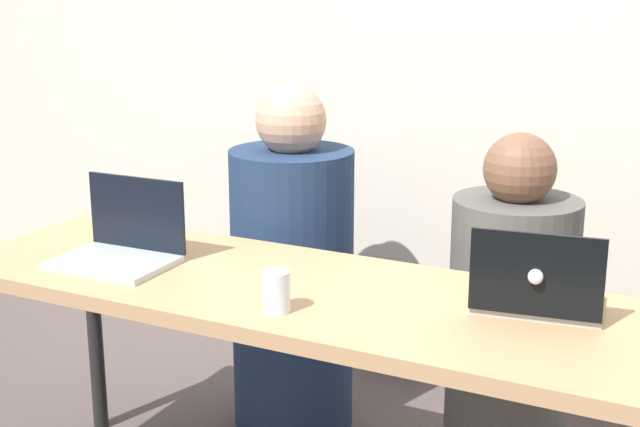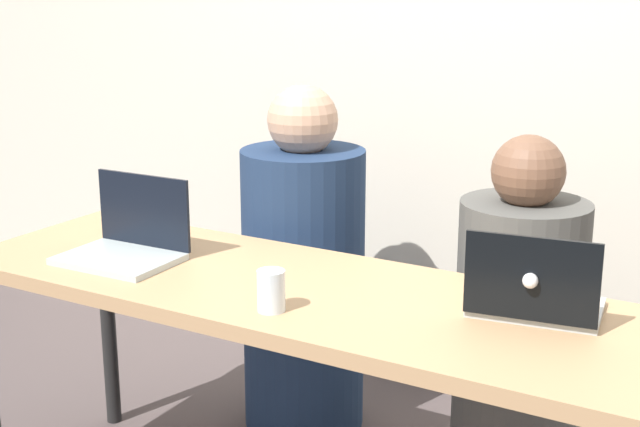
# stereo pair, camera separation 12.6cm
# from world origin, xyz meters

# --- Properties ---
(back_wall) EXTENTS (5.17, 0.10, 2.43)m
(back_wall) POSITION_xyz_m (0.00, 1.19, 1.22)
(back_wall) COLOR beige
(back_wall) RESTS_ON ground
(desk) EXTENTS (1.99, 0.60, 0.74)m
(desk) POSITION_xyz_m (0.00, 0.00, 0.67)
(desk) COLOR tan
(desk) RESTS_ON ground
(person_on_left) EXTENTS (0.50, 0.50, 1.17)m
(person_on_left) POSITION_xyz_m (-0.37, 0.59, 0.52)
(person_on_left) COLOR navy
(person_on_left) RESTS_ON ground
(person_on_right) EXTENTS (0.44, 0.44, 1.08)m
(person_on_right) POSITION_xyz_m (0.37, 0.59, 0.48)
(person_on_right) COLOR #4E4D49
(person_on_right) RESTS_ON ground
(laptop_front_left) EXTENTS (0.32, 0.27, 0.22)m
(laptop_front_left) POSITION_xyz_m (-0.56, -0.05, 0.79)
(laptop_front_left) COLOR #AFBAB8
(laptop_front_left) RESTS_ON desk
(laptop_back_right) EXTENTS (0.33, 0.27, 0.21)m
(laptop_back_right) POSITION_xyz_m (0.55, 0.09, 0.79)
(laptop_back_right) COLOR #AEB4B3
(laptop_back_right) RESTS_ON desk
(water_glass_center) EXTENTS (0.07, 0.07, 0.10)m
(water_glass_center) POSITION_xyz_m (0.01, -0.18, 0.78)
(water_glass_center) COLOR silver
(water_glass_center) RESTS_ON desk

